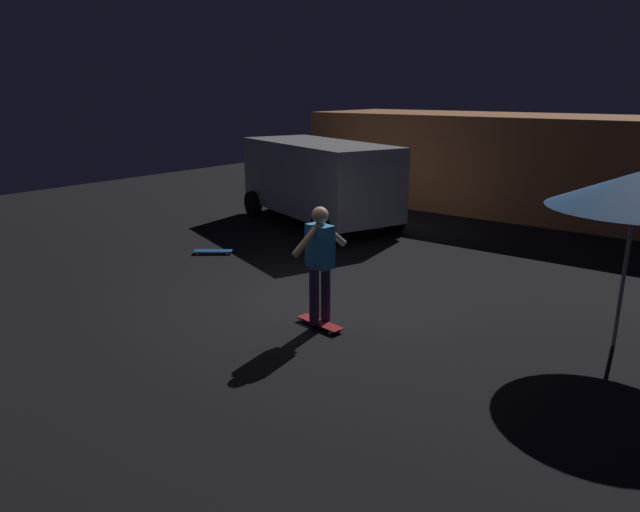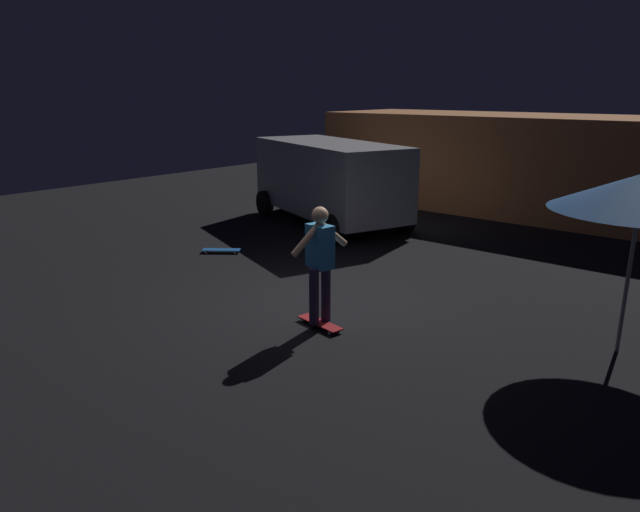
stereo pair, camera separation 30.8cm
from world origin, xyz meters
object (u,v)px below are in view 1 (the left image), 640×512
at_px(patio_umbrella, 637,190).
at_px(skateboard_ridden, 320,323).
at_px(parked_van, 318,178).
at_px(skater, 320,257).
at_px(skateboard_spare, 213,251).

height_order(patio_umbrella, skateboard_ridden, patio_umbrella).
distance_m(parked_van, patio_umbrella, 8.32).
bearing_deg(skater, skateboard_spare, 157.48).
bearing_deg(skateboard_spare, skateboard_ridden, -22.52).
xyz_separation_m(parked_van, skateboard_ridden, (4.08, -5.25, -1.11)).
relative_size(parked_van, skateboard_spare, 6.74).
bearing_deg(parked_van, skater, -52.14).
bearing_deg(skater, parked_van, 127.86).
bearing_deg(skater, patio_umbrella, 28.11).
bearing_deg(skateboard_spare, skater, -22.52).
xyz_separation_m(patio_umbrella, skateboard_ridden, (-3.46, -1.85, -2.02)).
bearing_deg(skateboard_ridden, skateboard_spare, 157.48).
height_order(parked_van, patio_umbrella, patio_umbrella).
bearing_deg(patio_umbrella, skater, -151.89).
relative_size(skateboard_ridden, skateboard_spare, 1.09).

